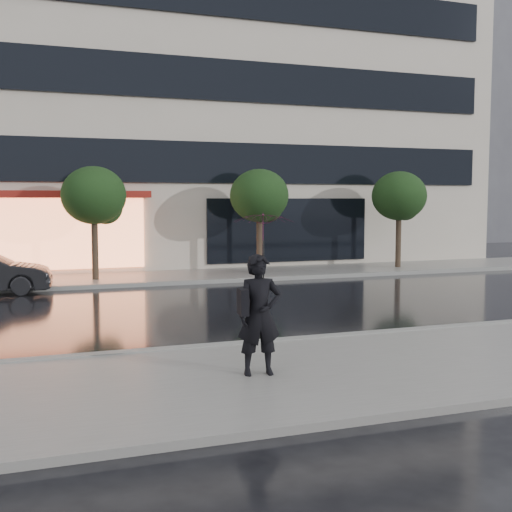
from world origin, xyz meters
name	(u,v)px	position (x,y,z in m)	size (l,w,h in m)	color
ground	(287,334)	(0.00, 0.00, 0.00)	(120.00, 120.00, 0.00)	black
sidewalk_near	(361,369)	(0.00, -3.25, 0.06)	(60.00, 4.50, 0.12)	slate
sidewalk_far	(180,277)	(0.00, 10.25, 0.06)	(60.00, 3.50, 0.12)	slate
curb_near	(306,340)	(0.00, -1.00, 0.07)	(60.00, 0.25, 0.14)	gray
curb_far	(191,282)	(0.00, 8.50, 0.07)	(60.00, 0.25, 0.14)	gray
office_building	(140,67)	(0.00, 17.97, 9.00)	(30.00, 12.76, 18.00)	beige
bg_building_right	(466,130)	(26.00, 28.00, 8.00)	(12.00, 12.00, 16.00)	#4C4C54
tree_mid_west	(96,198)	(-2.94, 10.03, 2.92)	(2.20, 2.20, 3.99)	#33261C
tree_mid_east	(261,198)	(3.06, 10.03, 2.92)	(2.20, 2.20, 3.99)	#33261C
tree_far_east	(400,198)	(9.06, 10.03, 2.92)	(2.20, 2.20, 3.99)	#33261C
pedestrian_with_umbrella	(261,273)	(-1.75, -3.20, 1.72)	(1.03, 1.05, 2.56)	black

